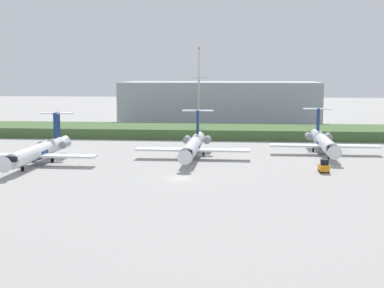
# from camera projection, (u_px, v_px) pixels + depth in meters

# --- Properties ---
(ground_plane) EXTENTS (500.00, 500.00, 0.00)m
(ground_plane) POSITION_uv_depth(u_px,v_px,m) (196.00, 152.00, 121.64)
(ground_plane) COLOR #9E9B96
(grass_berm) EXTENTS (320.00, 20.00, 2.64)m
(grass_berm) POSITION_uv_depth(u_px,v_px,m) (206.00, 131.00, 151.10)
(grass_berm) COLOR #426033
(grass_berm) RESTS_ON ground
(regional_jet_second) EXTENTS (22.81, 31.00, 9.00)m
(regional_jet_second) POSITION_uv_depth(u_px,v_px,m) (39.00, 151.00, 106.09)
(regional_jet_second) COLOR silver
(regional_jet_second) RESTS_ON ground
(regional_jet_third) EXTENTS (22.81, 31.00, 9.00)m
(regional_jet_third) POSITION_uv_depth(u_px,v_px,m) (193.00, 145.00, 113.66)
(regional_jet_third) COLOR silver
(regional_jet_third) RESTS_ON ground
(regional_jet_fourth) EXTENTS (22.81, 31.00, 9.00)m
(regional_jet_fourth) POSITION_uv_depth(u_px,v_px,m) (324.00, 142.00, 119.52)
(regional_jet_fourth) COLOR silver
(regional_jet_fourth) RESTS_ON ground
(antenna_mast) EXTENTS (4.40, 0.50, 23.94)m
(antenna_mast) POSITION_uv_depth(u_px,v_px,m) (199.00, 98.00, 157.83)
(antenna_mast) COLOR #B2B2B7
(antenna_mast) RESTS_ON ground
(distant_hangar) EXTENTS (62.35, 26.12, 13.87)m
(distant_hangar) POSITION_uv_depth(u_px,v_px,m) (220.00, 103.00, 182.08)
(distant_hangar) COLOR #9EA3AD
(distant_hangar) RESTS_ON ground
(baggage_tug) EXTENTS (1.72, 3.20, 2.30)m
(baggage_tug) POSITION_uv_depth(u_px,v_px,m) (324.00, 166.00, 97.65)
(baggage_tug) COLOR orange
(baggage_tug) RESTS_ON ground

